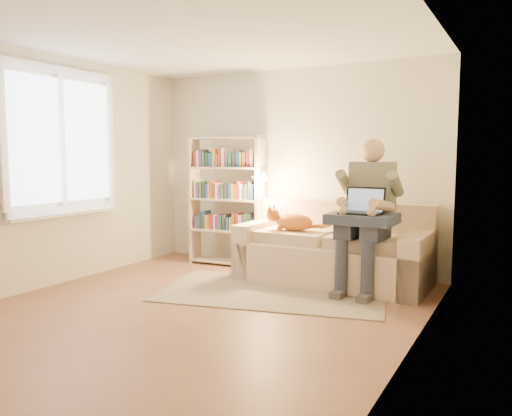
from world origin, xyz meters
The scene contains 13 objects.
floor centered at (0.00, 0.00, 0.00)m, with size 4.50×4.50×0.00m, color brown.
ceiling centered at (0.00, 0.00, 2.60)m, with size 4.00×4.50×0.02m, color white.
wall_left centered at (-2.00, 0.00, 1.30)m, with size 0.02×4.50×2.60m, color silver.
wall_right centered at (2.00, 0.00, 1.30)m, with size 0.02×4.50×2.60m, color silver.
wall_back centered at (0.00, 2.25, 1.30)m, with size 4.00×0.02×2.60m, color silver.
window centered at (-1.95, 0.20, 1.38)m, with size 0.12×1.52×1.69m.
sofa centered at (0.75, 1.75, 0.34)m, with size 2.20×1.02×0.93m.
person centered at (1.20, 1.58, 0.93)m, with size 0.48×0.77×1.67m.
cat centered at (0.22, 1.62, 0.70)m, with size 0.71×0.25×0.26m.
blanket centered at (1.28, 1.40, 0.81)m, with size 0.68×0.56×0.11m, color #283247.
laptop centered at (1.28, 1.41, 0.93)m, with size 0.43×0.33×0.38m.
bookshelf centered at (-0.83, 1.90, 0.96)m, with size 1.17×0.34×1.74m.
rug centered at (0.35, 0.98, 0.01)m, with size 2.38×1.41×0.01m, color gray.
Camera 1 is at (2.76, -3.74, 1.48)m, focal length 35.00 mm.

